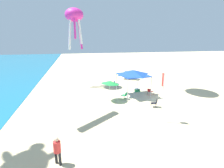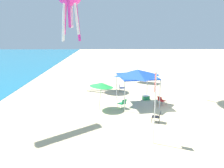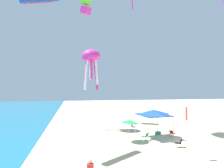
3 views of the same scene
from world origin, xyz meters
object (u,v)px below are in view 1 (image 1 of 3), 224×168
Objects in this scene: folding_chair_right_of_tent at (155,103)px; cooler_box at (137,90)px; folding_chair_facing_ocean at (116,83)px; person_far_stroller at (57,149)px; kite_octopus_magenta at (74,17)px; beach_umbrella at (110,82)px; folding_chair_left_of_tent at (150,91)px; banner_flag at (163,93)px; folding_chair_near_cooler at (125,95)px; canopy_tent at (133,73)px.

folding_chair_right_of_tent reaches higher than cooler_box.
cooler_box is at bearing -149.53° from folding_chair_facing_ocean.
person_far_stroller is (-6.82, 8.84, 0.52)m from folding_chair_right_of_tent.
folding_chair_facing_ocean is 10.60m from kite_octopus_magenta.
cooler_box is at bearing -83.43° from person_far_stroller.
folding_chair_right_of_tent is (-2.82, -4.07, -1.61)m from beach_umbrella.
folding_chair_right_of_tent is 15.47m from kite_octopus_magenta.
folding_chair_right_of_tent is 3.93m from folding_chair_left_of_tent.
folding_chair_right_of_tent is 8.62m from folding_chair_facing_ocean.
folding_chair_left_of_tent is at bearing -79.40° from beach_umbrella.
cooler_box is (2.58, -4.07, -1.88)m from beach_umbrella.
folding_chair_left_of_tent is 14.52m from person_far_stroller.
folding_chair_left_of_tent is (0.96, -5.14, -1.61)m from beach_umbrella.
kite_octopus_magenta reaches higher than beach_umbrella.
folding_chair_right_of_tent is 0.15× the size of kite_octopus_magenta.
cooler_box is at bearing -5.64° from banner_flag.
banner_flag reaches higher than folding_chair_facing_ocean.
banner_flag is at bearing -151.30° from beach_umbrella.
banner_flag reaches higher than folding_chair_left_of_tent.
cooler_box is (2.41, -2.32, -0.27)m from folding_chair_near_cooler.
beach_umbrella reaches higher than cooler_box.
canopy_tent is at bearing -150.12° from folding_chair_right_of_tent.
canopy_tent is 4.65× the size of folding_chair_right_of_tent.
beach_umbrella is 6.74m from banner_flag.
banner_flag is (-6.86, 1.91, 2.06)m from folding_chair_left_of_tent.
folding_chair_near_cooler is 0.19× the size of banner_flag.
cooler_box is (-2.92, -2.23, -0.27)m from folding_chair_facing_ocean.
folding_chair_right_of_tent is at bearing 129.68° from folding_chair_left_of_tent.
banner_flag reaches higher than person_far_stroller.
folding_chair_right_of_tent is at bearing -99.90° from person_far_stroller.
kite_octopus_magenta reaches higher than folding_chair_facing_ocean.
person_far_stroller is at bearing 102.44° from folding_chair_left_of_tent.
banner_flag is (-8.48, 0.84, 2.34)m from cooler_box.
person_far_stroller is at bearing -4.67° from kite_octopus_magenta.
folding_chair_facing_ocean is 0.19× the size of banner_flag.
beach_umbrella is 10.81m from person_far_stroller.
banner_flag is 16.31m from kite_octopus_magenta.
beach_umbrella is at bearing -108.99° from folding_chair_right_of_tent.
folding_chair_facing_ocean is (5.33, -0.09, 0.00)m from folding_chair_near_cooler.
person_far_stroller is (-3.75, 8.00, -1.54)m from banner_flag.
folding_chair_right_of_tent and folding_chair_facing_ocean have the same top height.
folding_chair_near_cooler is 3.49m from folding_chair_left_of_tent.
folding_chair_facing_ocean is 0.48× the size of person_far_stroller.
folding_chair_facing_ocean is at bearing 1.58° from folding_chair_left_of_tent.
banner_flag reaches higher than folding_chair_right_of_tent.
canopy_tent is at bearing 1.52° from banner_flag.
canopy_tent is at bearing -83.15° from person_far_stroller.
cooler_box is at bearing 58.03° from kite_octopus_magenta.
canopy_tent is at bearing -171.02° from folding_chair_facing_ocean.
person_far_stroller is (-9.81, 6.51, 0.52)m from folding_chair_near_cooler.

